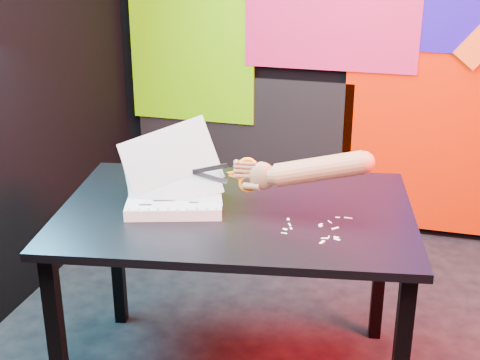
% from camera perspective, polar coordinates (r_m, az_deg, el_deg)
% --- Properties ---
extents(room, '(3.01, 3.01, 2.71)m').
position_cam_1_polar(room, '(2.25, 8.85, 11.48)').
color(room, black).
rests_on(room, ground).
extents(backdrop, '(2.88, 0.05, 2.08)m').
position_cam_1_polar(backdrop, '(3.75, 12.33, 9.02)').
color(backdrop, red).
rests_on(backdrop, ground).
extents(work_table, '(1.39, 1.04, 0.75)m').
position_cam_1_polar(work_table, '(2.45, -0.33, -4.22)').
color(work_table, black).
rests_on(work_table, ground).
extents(printout_stack, '(0.43, 0.34, 0.33)m').
position_cam_1_polar(printout_stack, '(2.43, -5.59, -1.64)').
color(printout_stack, beige).
rests_on(printout_stack, work_table).
extents(scissors, '(0.24, 0.04, 0.13)m').
position_cam_1_polar(scissors, '(2.36, 0.27, 0.45)').
color(scissors, '#AAAAAA').
rests_on(scissors, printout_stack).
extents(hand_forearm, '(0.48, 0.12, 0.16)m').
position_cam_1_polar(hand_forearm, '(2.33, 5.95, 0.86)').
color(hand_forearm, '#9B6240').
rests_on(hand_forearm, work_table).
extents(paper_clippings, '(0.22, 0.23, 0.00)m').
position_cam_1_polar(paper_clippings, '(2.27, 6.75, -4.25)').
color(paper_clippings, white).
rests_on(paper_clippings, work_table).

